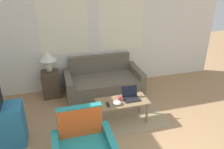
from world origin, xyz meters
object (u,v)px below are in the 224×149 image
Objects in this scene: couch at (103,83)px; laptop at (131,96)px; table_lamp at (48,58)px; coffee_table at (122,103)px; cup_navy at (120,98)px; tv_remote at (108,105)px; snack_bowl at (117,103)px.

laptop is at bearing -77.58° from couch.
table_lamp is 1.97m from coffee_table.
laptop is 3.78× the size of cup_navy.
laptop is 0.50m from tv_remote.
table_lamp is 1.55× the size of laptop.
snack_bowl is at bearing -125.64° from cup_navy.
couch is 5.80× the size of laptop.
cup_navy is 0.28m from tv_remote.
laptop reaches higher than snack_bowl.
couch is at bearing -8.05° from table_lamp.
cup_navy is (-0.22, -0.01, -0.01)m from laptop.
coffee_table is at bearing -47.31° from table_lamp.
cup_navy reaches higher than tv_remote.
tv_remote is at bearing -167.67° from coffee_table.
snack_bowl is at bearing -92.09° from couch.
table_lamp reaches higher than snack_bowl.
table_lamp is 1.93m from snack_bowl.
tv_remote is at bearing -99.79° from couch.
coffee_table is (1.28, -1.39, -0.55)m from table_lamp.
laptop is at bearing 2.31° from cup_navy.
laptop is at bearing -42.67° from table_lamp.
tv_remote is (0.98, -1.46, -0.48)m from table_lamp.
couch is 1.23m from laptop.
tv_remote is (-0.48, -0.11, -0.04)m from laptop.
coffee_table is at bearing 12.33° from tv_remote.
cup_navy is (0.04, -1.19, 0.24)m from couch.
table_lamp reaches higher than laptop.
table_lamp is at bearing 132.40° from cup_navy.
tv_remote is (-0.30, -0.07, 0.07)m from coffee_table.
couch is 11.82× the size of snack_bowl.
couch is 1.21m from cup_navy.
cup_navy is at bearing -47.60° from table_lamp.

